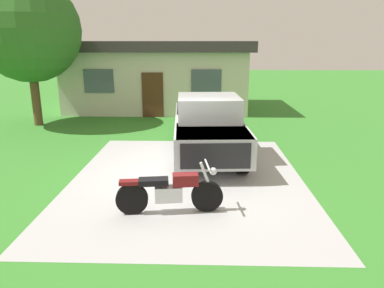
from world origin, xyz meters
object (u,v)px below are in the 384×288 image
object	(u,v)px
pickup_truck	(207,124)
neighbor_house	(159,75)
shade_tree	(28,30)
motorcycle	(171,191)

from	to	relation	value
pickup_truck	neighbor_house	bearing A→B (deg)	106.71
neighbor_house	shade_tree	bearing A→B (deg)	-137.16
pickup_truck	shade_tree	bearing A→B (deg)	151.26
motorcycle	neighbor_house	size ratio (longest dim) A/B	0.23
motorcycle	neighbor_house	xyz separation A→B (m)	(-1.71, 12.60, 1.32)
neighbor_house	motorcycle	bearing A→B (deg)	-82.26
shade_tree	neighbor_house	xyz separation A→B (m)	(4.73, 4.39, -2.13)
pickup_truck	neighbor_house	xyz separation A→B (m)	(-2.51, 8.35, 0.84)
pickup_truck	motorcycle	bearing A→B (deg)	-100.64
motorcycle	shade_tree	size ratio (longest dim) A/B	0.37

